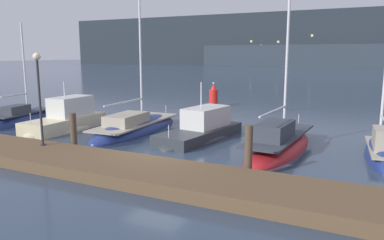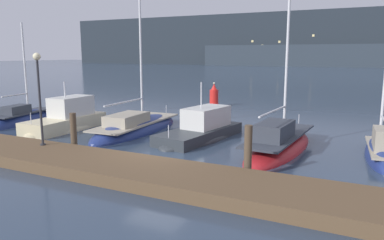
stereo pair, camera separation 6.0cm
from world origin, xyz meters
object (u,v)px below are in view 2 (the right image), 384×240
Objects in this scene: channel_buoy at (214,97)px; dock_lamppost at (39,84)px; sailboat_berth_5 at (279,147)px; sailboat_berth_3 at (136,129)px; motorboat_berth_2 at (66,124)px; sailboat_berth_6 at (379,155)px; motorboat_berth_4 at (201,134)px; sailboat_berth_1 at (24,121)px.

dock_lamppost is (-0.68, -17.43, 2.34)m from channel_buoy.
dock_lamppost is at bearing -149.37° from sailboat_berth_5.
motorboat_berth_2 is at bearing -160.44° from sailboat_berth_3.
dock_lamppost is (-0.67, -6.09, 3.02)m from sailboat_berth_3.
sailboat_berth_6 is at bearing 24.39° from dock_lamppost.
sailboat_berth_3 is at bearing -90.09° from channel_buoy.
channel_buoy is at bearing 87.75° from dock_lamppost.
dock_lamppost is (-4.83, -5.99, 2.85)m from motorboat_berth_4.
sailboat_berth_5 is (12.36, 0.69, -0.13)m from motorboat_berth_2.
sailboat_berth_5 reaches higher than motorboat_berth_2.
channel_buoy is (-8.39, 12.06, 0.60)m from sailboat_berth_5.
motorboat_berth_2 is 0.53× the size of sailboat_berth_5.
sailboat_berth_1 is 12.16m from motorboat_berth_4.
sailboat_berth_3 is at bearing 175.11° from sailboat_berth_5.
sailboat_berth_5 is 10.94m from dock_lamppost.
sailboat_berth_6 is 3.44× the size of channel_buoy.
sailboat_berth_3 is at bearing 19.56° from motorboat_berth_2.
sailboat_berth_1 is 0.60× the size of sailboat_berth_3.
motorboat_berth_4 is at bearing 51.11° from dock_lamppost.
motorboat_berth_4 is at bearing 171.72° from sailboat_berth_5.
sailboat_berth_1 is at bearing -122.70° from channel_buoy.
sailboat_berth_6 reaches higher than motorboat_berth_4.
channel_buoy is (-12.53, 11.44, 0.63)m from sailboat_berth_6.
motorboat_berth_2 is 8.22m from motorboat_berth_4.
dock_lamppost is (7.29, -5.02, 3.02)m from sailboat_berth_1.
sailboat_berth_1 is 20.52m from sailboat_berth_6.
sailboat_berth_5 is at bearing 30.63° from dock_lamppost.
sailboat_berth_6 is at bearing 8.50° from sailboat_berth_5.
motorboat_berth_2 is at bearing -176.82° from sailboat_berth_5.
sailboat_berth_6 is (20.50, 0.97, 0.05)m from sailboat_berth_1.
channel_buoy is at bearing 109.91° from motorboat_berth_4.
sailboat_berth_5 is at bearing -8.28° from motorboat_berth_4.
sailboat_berth_1 is at bearing -178.77° from sailboat_berth_5.
motorboat_berth_2 is at bearing -170.87° from motorboat_berth_4.
sailboat_berth_1 is 4.02m from motorboat_berth_2.
channel_buoy is at bearing 89.91° from sailboat_berth_3.
sailboat_berth_3 is (3.95, 1.41, -0.20)m from motorboat_berth_2.
motorboat_berth_2 is 6.38m from dock_lamppost.
sailboat_berth_6 is (12.55, -0.10, 0.04)m from sailboat_berth_3.
sailboat_berth_1 is at bearing -175.43° from motorboat_berth_4.
dock_lamppost is (3.29, -4.68, 2.81)m from motorboat_berth_2.
sailboat_berth_3 is 8.44m from sailboat_berth_5.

